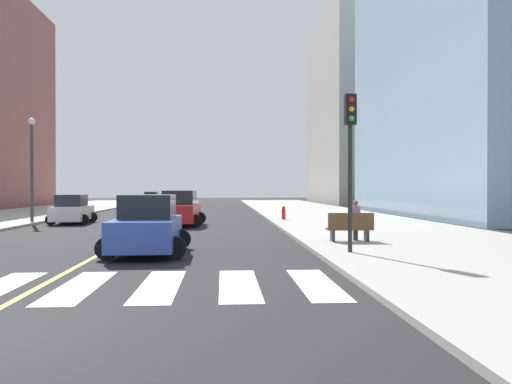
# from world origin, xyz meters

# --- Properties ---
(sidewalk_kerb_east) EXTENTS (10.00, 120.00, 0.15)m
(sidewalk_kerb_east) POSITION_xyz_m (12.20, 20.00, 0.07)
(sidewalk_kerb_east) COLOR #9E9B93
(sidewalk_kerb_east) RESTS_ON ground
(crosswalk_paint) EXTENTS (13.50, 4.00, 0.01)m
(crosswalk_paint) POSITION_xyz_m (0.00, 4.00, 0.01)
(crosswalk_paint) COLOR silver
(crosswalk_paint) RESTS_ON ground
(lane_divider_paint) EXTENTS (0.16, 80.00, 0.01)m
(lane_divider_paint) POSITION_xyz_m (0.00, 40.00, 0.01)
(lane_divider_paint) COLOR yellow
(lane_divider_paint) RESTS_ON ground
(parking_garage_concrete) EXTENTS (18.00, 24.00, 27.22)m
(parking_garage_concrete) POSITION_xyz_m (27.49, 66.68, 13.61)
(parking_garage_concrete) COLOR #9E9B93
(parking_garage_concrete) RESTS_ON ground
(car_gray_nearest) EXTENTS (2.56, 3.99, 1.75)m
(car_gray_nearest) POSITION_xyz_m (-5.07, 59.24, 0.82)
(car_gray_nearest) COLOR slate
(car_gray_nearest) RESTS_ON ground
(car_red_second) EXTENTS (3.05, 4.76, 2.09)m
(car_red_second) POSITION_xyz_m (1.58, 22.59, 0.98)
(car_red_second) COLOR red
(car_red_second) RESTS_ON ground
(car_white_third) EXTENTS (2.65, 4.14, 1.82)m
(car_white_third) POSITION_xyz_m (-5.27, 24.89, 0.85)
(car_white_third) COLOR silver
(car_white_third) RESTS_ON ground
(car_blue_fourth) EXTENTS (2.83, 4.51, 2.01)m
(car_blue_fourth) POSITION_xyz_m (1.58, 9.77, 0.94)
(car_blue_fourth) COLOR #2D479E
(car_blue_fourth) RESTS_ON ground
(traffic_light_near_corner) EXTENTS (0.36, 0.41, 5.13)m
(traffic_light_near_corner) POSITION_xyz_m (8.27, 8.62, 3.74)
(traffic_light_near_corner) COLOR black
(traffic_light_near_corner) RESTS_ON sidewalk_kerb_east
(park_bench) EXTENTS (1.81, 0.58, 1.12)m
(park_bench) POSITION_xyz_m (9.10, 11.94, 0.69)
(park_bench) COLOR brown
(park_bench) RESTS_ON sidewalk_kerb_east
(pedestrian_waiting_east) EXTENTS (0.39, 0.39, 1.60)m
(pedestrian_waiting_east) POSITION_xyz_m (9.42, 12.34, 1.03)
(pedestrian_waiting_east) COLOR #38383D
(pedestrian_waiting_east) RESTS_ON sidewalk_kerb_east
(fire_hydrant) EXTENTS (0.26, 0.26, 0.89)m
(fire_hydrant) POSITION_xyz_m (8.16, 25.95, 0.58)
(fire_hydrant) COLOR red
(fire_hydrant) RESTS_ON sidewalk_kerb_east
(street_lamp) EXTENTS (0.44, 0.44, 6.47)m
(street_lamp) POSITION_xyz_m (-7.81, 25.12, 4.03)
(street_lamp) COLOR #38383D
(street_lamp) RESTS_ON sidewalk_kerb_west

